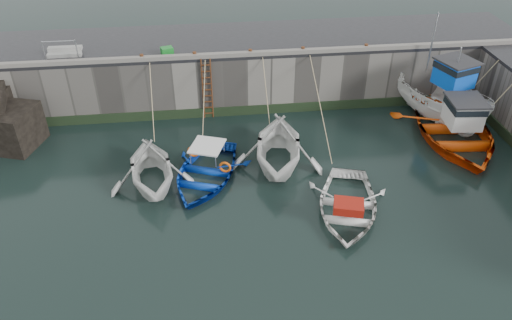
{
  "coord_description": "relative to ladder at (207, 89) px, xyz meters",
  "views": [
    {
      "loc": [
        -2.24,
        -12.53,
        12.76
      ],
      "look_at": [
        -0.26,
        4.06,
        1.2
      ],
      "focal_mm": 35.0,
      "sensor_mm": 36.0,
      "label": 1
    }
  ],
  "objects": [
    {
      "name": "boat_near_navy_rope",
      "position": [
        5.06,
        -2.71,
        -1.59
      ],
      "size": [
        0.04,
        6.17,
        3.1
      ],
      "primitive_type": null,
      "color": "tan",
      "rests_on": "ground"
    },
    {
      "name": "boat_near_navy",
      "position": [
        5.06,
        -8.01,
        -1.59
      ],
      "size": [
        4.62,
        5.56,
        0.99
      ],
      "primitive_type": "imported",
      "rotation": [
        0.0,
        0.0,
        -0.28
      ],
      "color": "white",
      "rests_on": "ground"
    },
    {
      "name": "ground",
      "position": [
        2.0,
        -9.91,
        -1.59
      ],
      "size": [
        120.0,
        120.0,
        0.0
      ],
      "primitive_type": "plane",
      "color": "black",
      "rests_on": "ground"
    },
    {
      "name": "bollard_c",
      "position": [
        2.2,
        0.34,
        1.71
      ],
      "size": [
        0.18,
        0.18,
        0.28
      ],
      "primitive_type": "cylinder",
      "color": "#3F1E0F",
      "rests_on": "road_back"
    },
    {
      "name": "boat_near_blue",
      "position": [
        -0.37,
        -5.18,
        -1.59
      ],
      "size": [
        4.98,
        5.81,
        1.02
      ],
      "primitive_type": "imported",
      "rotation": [
        0.0,
        0.0,
        -0.35
      ],
      "color": "#0C3BBA",
      "rests_on": "ground"
    },
    {
      "name": "boat_far_orange",
      "position": [
        11.5,
        -3.38,
        -1.13
      ],
      "size": [
        5.57,
        7.38,
        4.44
      ],
      "rotation": [
        0.0,
        0.0,
        -0.09
      ],
      "color": "#EC4D0C",
      "rests_on": "ground"
    },
    {
      "name": "ladder",
      "position": [
        0.0,
        0.0,
        0.0
      ],
      "size": [
        0.51,
        0.08,
        3.2
      ],
      "color": "#3F1E0F",
      "rests_on": "ground"
    },
    {
      "name": "algae_back",
      "position": [
        2.0,
        0.05,
        -1.34
      ],
      "size": [
        30.0,
        0.08,
        0.5
      ],
      "primitive_type": "cube",
      "color": "black",
      "rests_on": "ground"
    },
    {
      "name": "boat_near_blacktrim",
      "position": [
        2.86,
        -4.56,
        -1.59
      ],
      "size": [
        5.13,
        5.68,
        2.63
      ],
      "primitive_type": "imported",
      "rotation": [
        0.0,
        0.0,
        -0.18
      ],
      "color": "silver",
      "rests_on": "ground"
    },
    {
      "name": "boat_far_white",
      "position": [
        11.52,
        -1.44,
        -0.55
      ],
      "size": [
        4.33,
        6.78,
        5.45
      ],
      "rotation": [
        0.0,
        0.0,
        0.33
      ],
      "color": "white",
      "rests_on": "ground"
    },
    {
      "name": "road_back",
      "position": [
        2.0,
        2.59,
        1.49
      ],
      "size": [
        30.0,
        5.0,
        0.16
      ],
      "primitive_type": "cube",
      "color": "black",
      "rests_on": "quay_back"
    },
    {
      "name": "quay_back",
      "position": [
        2.0,
        2.59,
        -0.09
      ],
      "size": [
        30.0,
        5.0,
        3.0
      ],
      "primitive_type": "cube",
      "color": "slate",
      "rests_on": "ground"
    },
    {
      "name": "boat_near_white_rope",
      "position": [
        -2.57,
        -1.38,
        -1.59
      ],
      "size": [
        0.04,
        3.92,
        3.1
      ],
      "primitive_type": null,
      "color": "tan",
      "rests_on": "ground"
    },
    {
      "name": "boat_near_blue_rope",
      "position": [
        -0.37,
        -1.3,
        -1.59
      ],
      "size": [
        0.04,
        3.8,
        3.1
      ],
      "primitive_type": null,
      "color": "tan",
      "rests_on": "ground"
    },
    {
      "name": "railing",
      "position": [
        -6.75,
        1.33,
        1.77
      ],
      "size": [
        1.6,
        1.05,
        1.0
      ],
      "color": "#A5A8AD",
      "rests_on": "road_back"
    },
    {
      "name": "bollard_e",
      "position": [
        8.0,
        0.34,
        1.71
      ],
      "size": [
        0.18,
        0.18,
        0.28
      ],
      "primitive_type": "cylinder",
      "color": "#3F1E0F",
      "rests_on": "road_back"
    },
    {
      "name": "boat_near_blacktrim_rope",
      "position": [
        2.86,
        -0.99,
        -1.59
      ],
      "size": [
        0.04,
        3.37,
        3.1
      ],
      "primitive_type": null,
      "color": "tan",
      "rests_on": "ground"
    },
    {
      "name": "fish_crate",
      "position": [
        -1.83,
        0.92,
        1.73
      ],
      "size": [
        0.66,
        0.58,
        0.33
      ],
      "primitive_type": "cube",
      "rotation": [
        0.0,
        0.0,
        0.3
      ],
      "color": "#167B25",
      "rests_on": "road_back"
    },
    {
      "name": "bollard_d",
      "position": [
        4.8,
        0.34,
        1.71
      ],
      "size": [
        0.18,
        0.18,
        0.28
      ],
      "primitive_type": "cylinder",
      "color": "#3F1E0F",
      "rests_on": "road_back"
    },
    {
      "name": "bollard_a",
      "position": [
        -3.0,
        0.34,
        1.71
      ],
      "size": [
        0.18,
        0.18,
        0.28
      ],
      "primitive_type": "cylinder",
      "color": "#3F1E0F",
      "rests_on": "road_back"
    },
    {
      "name": "boat_near_white",
      "position": [
        -2.57,
        -5.34,
        -1.59
      ],
      "size": [
        4.43,
        4.94,
        2.32
      ],
      "primitive_type": "imported",
      "rotation": [
        0.0,
        0.0,
        0.16
      ],
      "color": "silver",
      "rests_on": "ground"
    },
    {
      "name": "bollard_b",
      "position": [
        -0.5,
        0.34,
        1.71
      ],
      "size": [
        0.18,
        0.18,
        0.28
      ],
      "primitive_type": "cylinder",
      "color": "#3F1E0F",
      "rests_on": "road_back"
    },
    {
      "name": "kerb_back",
      "position": [
        2.0,
        0.24,
        1.67
      ],
      "size": [
        30.0,
        0.3,
        0.2
      ],
      "primitive_type": "cube",
      "color": "slate",
      "rests_on": "road_back"
    }
  ]
}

